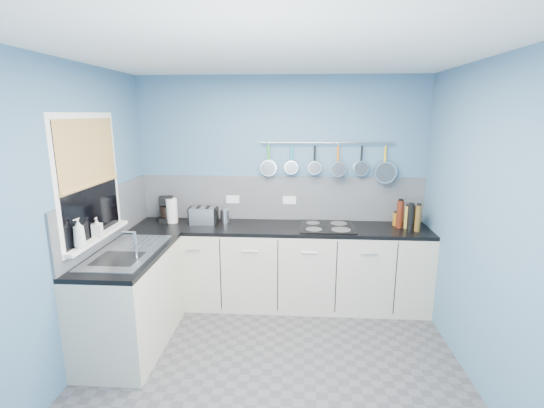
# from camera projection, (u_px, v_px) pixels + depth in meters

# --- Properties ---
(floor) EXTENTS (3.20, 3.00, 0.02)m
(floor) POSITION_uv_depth(u_px,v_px,m) (272.00, 371.00, 3.27)
(floor) COLOR #47474C
(floor) RESTS_ON ground
(ceiling) EXTENTS (3.20, 3.00, 0.02)m
(ceiling) POSITION_uv_depth(u_px,v_px,m) (272.00, 51.00, 2.70)
(ceiling) COLOR white
(ceiling) RESTS_ON ground
(wall_back) EXTENTS (3.20, 0.02, 2.50)m
(wall_back) POSITION_uv_depth(u_px,v_px,m) (281.00, 189.00, 4.45)
(wall_back) COLOR teal
(wall_back) RESTS_ON ground
(wall_front) EXTENTS (3.20, 0.02, 2.50)m
(wall_front) POSITION_uv_depth(u_px,v_px,m) (247.00, 335.00, 1.52)
(wall_front) COLOR teal
(wall_front) RESTS_ON ground
(wall_left) EXTENTS (0.02, 3.00, 2.50)m
(wall_left) POSITION_uv_depth(u_px,v_px,m) (69.00, 222.00, 3.09)
(wall_left) COLOR teal
(wall_left) RESTS_ON ground
(wall_right) EXTENTS (0.02, 3.00, 2.50)m
(wall_right) POSITION_uv_depth(u_px,v_px,m) (489.00, 230.00, 2.88)
(wall_right) COLOR teal
(wall_right) RESTS_ON ground
(backsplash_back) EXTENTS (3.20, 0.02, 0.50)m
(backsplash_back) POSITION_uv_depth(u_px,v_px,m) (281.00, 198.00, 4.45)
(backsplash_back) COLOR #90939D
(backsplash_back) RESTS_ON wall_back
(backsplash_left) EXTENTS (0.02, 1.80, 0.50)m
(backsplash_left) POSITION_uv_depth(u_px,v_px,m) (109.00, 215.00, 3.69)
(backsplash_left) COLOR #90939D
(backsplash_left) RESTS_ON wall_left
(cabinet_run_back) EXTENTS (3.20, 0.60, 0.86)m
(cabinet_run_back) POSITION_uv_depth(u_px,v_px,m) (279.00, 267.00, 4.33)
(cabinet_run_back) COLOR beige
(cabinet_run_back) RESTS_ON ground
(worktop_back) EXTENTS (3.20, 0.60, 0.04)m
(worktop_back) POSITION_uv_depth(u_px,v_px,m) (279.00, 228.00, 4.23)
(worktop_back) COLOR black
(worktop_back) RESTS_ON cabinet_run_back
(cabinet_run_left) EXTENTS (0.60, 1.20, 0.86)m
(cabinet_run_left) POSITION_uv_depth(u_px,v_px,m) (132.00, 301.00, 3.54)
(cabinet_run_left) COLOR beige
(cabinet_run_left) RESTS_ON ground
(worktop_left) EXTENTS (0.60, 1.20, 0.04)m
(worktop_left) POSITION_uv_depth(u_px,v_px,m) (128.00, 254.00, 3.44)
(worktop_left) COLOR black
(worktop_left) RESTS_ON cabinet_run_left
(window_frame) EXTENTS (0.01, 1.00, 1.10)m
(window_frame) POSITION_uv_depth(u_px,v_px,m) (89.00, 179.00, 3.31)
(window_frame) COLOR white
(window_frame) RESTS_ON wall_left
(window_glass) EXTENTS (0.01, 0.90, 1.00)m
(window_glass) POSITION_uv_depth(u_px,v_px,m) (90.00, 179.00, 3.31)
(window_glass) COLOR black
(window_glass) RESTS_ON wall_left
(bamboo_blind) EXTENTS (0.01, 0.90, 0.55)m
(bamboo_blind) POSITION_uv_depth(u_px,v_px,m) (88.00, 152.00, 3.26)
(bamboo_blind) COLOR tan
(bamboo_blind) RESTS_ON wall_left
(window_sill) EXTENTS (0.10, 0.98, 0.03)m
(window_sill) POSITION_uv_depth(u_px,v_px,m) (98.00, 237.00, 3.42)
(window_sill) COLOR white
(window_sill) RESTS_ON wall_left
(sink_unit) EXTENTS (0.50, 0.95, 0.01)m
(sink_unit) POSITION_uv_depth(u_px,v_px,m) (127.00, 252.00, 3.44)
(sink_unit) COLOR silver
(sink_unit) RESTS_ON worktop_left
(mixer_tap) EXTENTS (0.12, 0.08, 0.26)m
(mixer_tap) POSITION_uv_depth(u_px,v_px,m) (136.00, 245.00, 3.22)
(mixer_tap) COLOR silver
(mixer_tap) RESTS_ON worktop_left
(socket_left) EXTENTS (0.15, 0.01, 0.09)m
(socket_left) POSITION_uv_depth(u_px,v_px,m) (233.00, 199.00, 4.48)
(socket_left) COLOR white
(socket_left) RESTS_ON backsplash_back
(socket_right) EXTENTS (0.15, 0.01, 0.09)m
(socket_right) POSITION_uv_depth(u_px,v_px,m) (289.00, 200.00, 4.44)
(socket_right) COLOR white
(socket_right) RESTS_ON backsplash_back
(pot_rail) EXTENTS (1.45, 0.02, 0.02)m
(pot_rail) POSITION_uv_depth(u_px,v_px,m) (327.00, 143.00, 4.24)
(pot_rail) COLOR silver
(pot_rail) RESTS_ON wall_back
(soap_bottle_a) EXTENTS (0.11, 0.11, 0.24)m
(soap_bottle_a) POSITION_uv_depth(u_px,v_px,m) (79.00, 233.00, 3.08)
(soap_bottle_a) COLOR white
(soap_bottle_a) RESTS_ON window_sill
(soap_bottle_b) EXTENTS (0.09, 0.09, 0.17)m
(soap_bottle_b) POSITION_uv_depth(u_px,v_px,m) (97.00, 227.00, 3.36)
(soap_bottle_b) COLOR white
(soap_bottle_b) RESTS_ON window_sill
(paper_towel) EXTENTS (0.14, 0.14, 0.27)m
(paper_towel) POSITION_uv_depth(u_px,v_px,m) (172.00, 211.00, 4.34)
(paper_towel) COLOR white
(paper_towel) RESTS_ON worktop_back
(coffee_maker) EXTENTS (0.20, 0.21, 0.28)m
(coffee_maker) POSITION_uv_depth(u_px,v_px,m) (166.00, 209.00, 4.38)
(coffee_maker) COLOR black
(coffee_maker) RESTS_ON worktop_back
(toaster) EXTENTS (0.29, 0.17, 0.18)m
(toaster) POSITION_uv_depth(u_px,v_px,m) (203.00, 216.00, 4.31)
(toaster) COLOR silver
(toaster) RESTS_ON worktop_back
(canister) EXTENTS (0.10, 0.10, 0.15)m
(canister) POSITION_uv_depth(u_px,v_px,m) (225.00, 216.00, 4.38)
(canister) COLOR silver
(canister) RESTS_ON worktop_back
(hob) EXTENTS (0.58, 0.51, 0.01)m
(hob) POSITION_uv_depth(u_px,v_px,m) (327.00, 227.00, 4.19)
(hob) COLOR black
(hob) RESTS_ON worktop_back
(pan_0) EXTENTS (0.18, 0.05, 0.37)m
(pan_0) POSITION_uv_depth(u_px,v_px,m) (268.00, 160.00, 4.31)
(pan_0) COLOR silver
(pan_0) RESTS_ON pot_rail
(pan_1) EXTENTS (0.15, 0.08, 0.34)m
(pan_1) POSITION_uv_depth(u_px,v_px,m) (291.00, 158.00, 4.29)
(pan_1) COLOR silver
(pan_1) RESTS_ON pot_rail
(pan_2) EXTENTS (0.15, 0.09, 0.34)m
(pan_2) POSITION_uv_depth(u_px,v_px,m) (315.00, 159.00, 4.28)
(pan_2) COLOR silver
(pan_2) RESTS_ON pot_rail
(pan_3) EXTENTS (0.17, 0.12, 0.36)m
(pan_3) POSITION_uv_depth(u_px,v_px,m) (338.00, 159.00, 4.26)
(pan_3) COLOR silver
(pan_3) RESTS_ON pot_rail
(pan_4) EXTENTS (0.17, 0.05, 0.36)m
(pan_4) POSITION_uv_depth(u_px,v_px,m) (361.00, 160.00, 4.25)
(pan_4) COLOR silver
(pan_4) RESTS_ON pot_rail
(pan_5) EXTENTS (0.24, 0.10, 0.43)m
(pan_5) POSITION_uv_depth(u_px,v_px,m) (385.00, 163.00, 4.24)
(pan_5) COLOR silver
(pan_5) RESTS_ON pot_rail
(condiment_0) EXTENTS (0.07, 0.07, 0.13)m
(condiment_0) POSITION_uv_depth(u_px,v_px,m) (413.00, 220.00, 4.22)
(condiment_0) COLOR #3F721E
(condiment_0) RESTS_ON worktop_back
(condiment_1) EXTENTS (0.06, 0.06, 0.18)m
(condiment_1) POSITION_uv_depth(u_px,v_px,m) (406.00, 218.00, 4.22)
(condiment_1) COLOR brown
(condiment_1) RESTS_ON worktop_back
(condiment_2) EXTENTS (0.07, 0.07, 0.14)m
(condiment_2) POSITION_uv_depth(u_px,v_px,m) (396.00, 219.00, 4.25)
(condiment_2) COLOR #8C5914
(condiment_2) RESTS_ON worktop_back
(condiment_3) EXTENTS (0.07, 0.07, 0.23)m
(condiment_3) POSITION_uv_depth(u_px,v_px,m) (416.00, 218.00, 4.13)
(condiment_3) COLOR black
(condiment_3) RESTS_ON worktop_back
(condiment_4) EXTENTS (0.06, 0.06, 0.24)m
(condiment_4) POSITION_uv_depth(u_px,v_px,m) (407.00, 217.00, 4.13)
(condiment_4) COLOR olive
(condiment_4) RESTS_ON worktop_back
(condiment_5) EXTENTS (0.07, 0.07, 0.30)m
(condiment_5) POSITION_uv_depth(u_px,v_px,m) (400.00, 214.00, 4.14)
(condiment_5) COLOR #4C190C
(condiment_5) RESTS_ON worktop_back
(condiment_6) EXTENTS (0.06, 0.06, 0.27)m
(condiment_6) POSITION_uv_depth(u_px,v_px,m) (418.00, 218.00, 4.02)
(condiment_6) COLOR brown
(condiment_6) RESTS_ON worktop_back
(condiment_7) EXTENTS (0.07, 0.07, 0.27)m
(condiment_7) POSITION_uv_depth(u_px,v_px,m) (411.00, 218.00, 4.04)
(condiment_7) COLOR black
(condiment_7) RESTS_ON worktop_back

